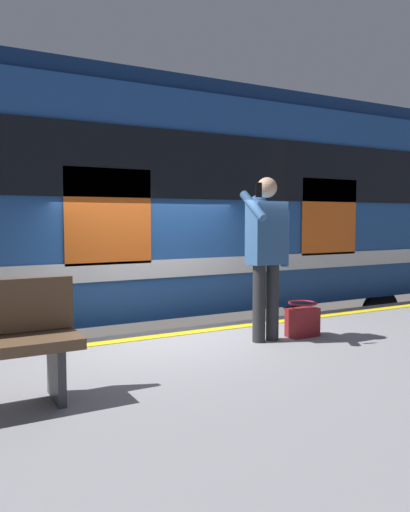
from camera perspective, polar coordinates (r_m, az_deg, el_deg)
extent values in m
plane|color=#4C4742|center=(6.43, -4.21, -16.70)|extent=(24.22, 24.22, 0.00)
cube|color=gray|center=(4.28, 10.64, -21.02)|extent=(14.45, 4.98, 0.96)
cube|color=yellow|center=(5.89, -3.05, -8.85)|extent=(14.16, 0.16, 0.01)
cube|color=slate|center=(7.60, -8.55, -12.76)|extent=(18.79, 0.08, 0.16)
cube|color=slate|center=(8.91, -11.76, -10.23)|extent=(18.79, 0.08, 0.16)
cube|color=#1E478C|center=(8.43, -2.24, 5.51)|extent=(10.34, 2.97, 3.06)
cube|color=navy|center=(8.62, -2.27, 16.56)|extent=(10.13, 2.73, 0.24)
cube|color=black|center=(7.14, 3.18, 10.03)|extent=(9.82, 0.03, 0.90)
cube|color=silver|center=(7.14, 3.13, -1.04)|extent=(9.82, 0.03, 0.24)
cube|color=#D85919|center=(8.20, 14.02, 4.35)|extent=(1.12, 0.02, 1.20)
cube|color=#D85919|center=(6.34, -10.91, 4.44)|extent=(1.12, 0.02, 1.20)
cylinder|color=black|center=(9.69, 19.36, -6.18)|extent=(0.84, 0.12, 0.84)
cylinder|color=black|center=(11.39, 10.43, -4.45)|extent=(0.84, 0.12, 0.84)
cylinder|color=#262628|center=(5.58, 7.71, -5.24)|extent=(0.14, 0.14, 0.85)
cylinder|color=#262628|center=(5.47, 6.18, -5.40)|extent=(0.14, 0.14, 0.85)
cube|color=#2D517F|center=(5.45, 7.03, 2.61)|extent=(0.40, 0.24, 0.68)
sphere|color=#2D517F|center=(5.58, 6.10, 5.94)|extent=(0.20, 0.20, 0.20)
sphere|color=tan|center=(5.46, 7.08, 7.76)|extent=(0.22, 0.22, 0.22)
cylinder|color=#2D517F|center=(5.60, 9.10, 1.94)|extent=(0.09, 0.09, 0.61)
cylinder|color=#2D517F|center=(5.25, 5.52, 5.72)|extent=(0.09, 0.42, 0.33)
cube|color=black|center=(5.17, 6.15, 7.51)|extent=(0.07, 0.02, 0.15)
cube|color=maroon|center=(5.85, 11.06, -7.44)|extent=(0.36, 0.19, 0.32)
torus|color=maroon|center=(5.80, 11.09, -5.29)|extent=(0.33, 0.33, 0.02)
cube|color=#333338|center=(3.95, -16.62, -12.37)|extent=(0.06, 0.40, 0.45)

